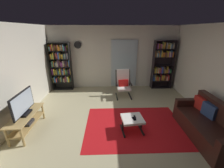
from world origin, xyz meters
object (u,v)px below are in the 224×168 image
object	(u,v)px
lounge_armchair	(123,83)
cell_phone	(134,119)
bookshelf_near_tv	(61,65)
tv_remote	(135,117)
tv_stand	(27,120)
wall_clock	(78,45)
ottoman	(132,120)
leather_sofa	(209,125)
bookshelf_near_sofa	(163,63)
television	(23,104)

from	to	relation	value
lounge_armchair	cell_phone	bearing A→B (deg)	-88.98
bookshelf_near_tv	tv_remote	size ratio (longest dim) A/B	13.70
tv_stand	tv_remote	xyz separation A→B (m)	(2.70, -0.08, 0.07)
bookshelf_near_tv	wall_clock	xyz separation A→B (m)	(0.74, 0.15, 0.79)
lounge_armchair	tv_remote	xyz separation A→B (m)	(0.07, -2.10, -0.14)
lounge_armchair	ottoman	xyz separation A→B (m)	(0.01, -2.11, -0.22)
leather_sofa	ottoman	size ratio (longest dim) A/B	3.11
tv_stand	wall_clock	size ratio (longest dim) A/B	4.04
tv_remote	bookshelf_near_tv	bearing A→B (deg)	129.82
ottoman	wall_clock	xyz separation A→B (m)	(-1.80, 3.04, 1.53)
tv_stand	cell_phone	world-z (taller)	tv_stand
bookshelf_near_sofa	ottoman	world-z (taller)	bookshelf_near_sofa
leather_sofa	wall_clock	size ratio (longest dim) A/B	6.12
leather_sofa	ottoman	world-z (taller)	leather_sofa
bookshelf_near_tv	ottoman	distance (m)	3.92
bookshelf_near_tv	tv_stand	bearing A→B (deg)	-92.03
ottoman	cell_phone	bearing A→B (deg)	-53.89
tv_stand	lounge_armchair	distance (m)	3.33
tv_stand	television	size ratio (longest dim) A/B	1.33
tv_remote	leather_sofa	bearing A→B (deg)	-11.10
bookshelf_near_tv	television	bearing A→B (deg)	-91.99
bookshelf_near_tv	cell_phone	bearing A→B (deg)	-48.80
television	ottoman	size ratio (longest dim) A/B	1.54
television	tv_remote	bearing A→B (deg)	-1.72
television	wall_clock	xyz separation A→B (m)	(0.84, 2.94, 1.09)
lounge_armchair	tv_remote	bearing A→B (deg)	-88.14
ottoman	tv_remote	world-z (taller)	tv_remote
ottoman	tv_remote	size ratio (longest dim) A/B	3.96
bookshelf_near_sofa	wall_clock	world-z (taller)	bookshelf_near_sofa
bookshelf_near_sofa	lounge_armchair	distance (m)	2.00
wall_clock	leather_sofa	bearing A→B (deg)	-42.58
lounge_armchair	wall_clock	world-z (taller)	wall_clock
bookshelf_near_tv	leather_sofa	distance (m)	5.40
tv_stand	ottoman	distance (m)	2.64
tv_remote	cell_phone	size ratio (longest dim) A/B	1.03
bookshelf_near_sofa	tv_remote	xyz separation A→B (m)	(-1.68, -2.90, -0.70)
cell_phone	wall_clock	distance (m)	3.87
ottoman	wall_clock	bearing A→B (deg)	120.60
lounge_armchair	cell_phone	world-z (taller)	lounge_armchair
leather_sofa	ottoman	bearing A→B (deg)	171.86
television	tv_remote	xyz separation A→B (m)	(2.70, -0.08, -0.37)
bookshelf_near_tv	tv_remote	distance (m)	3.93
lounge_armchair	wall_clock	size ratio (longest dim) A/B	3.53
ottoman	cell_phone	size ratio (longest dim) A/B	4.08
ottoman	television	bearing A→B (deg)	177.96
bookshelf_near_tv	ottoman	xyz separation A→B (m)	(2.54, -2.89, -0.74)
tv_stand	ottoman	world-z (taller)	tv_stand
tv_remote	cell_phone	world-z (taller)	tv_remote
leather_sofa	television	bearing A→B (deg)	175.48
ottoman	wall_clock	world-z (taller)	wall_clock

